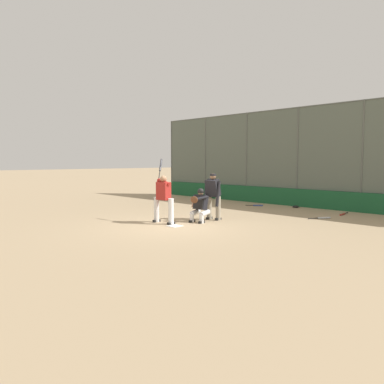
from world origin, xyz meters
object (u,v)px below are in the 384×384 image
at_px(batter_at_plate, 163,197).
at_px(catcher_behind_plate, 199,205).
at_px(spare_bat_near_backstop, 343,214).
at_px(umpire_home, 213,195).
at_px(fielding_glove_on_dirt, 296,207).
at_px(spare_bat_by_padding, 322,218).
at_px(spare_bat_third_base_side, 257,205).
at_px(equipment_bag_dugout_side, 201,197).

xyz_separation_m(batter_at_plate, catcher_behind_plate, (-0.71, -1.03, -0.28)).
bearing_deg(spare_bat_near_backstop, umpire_home, -37.17).
relative_size(batter_at_plate, spare_bat_near_backstop, 2.44).
height_order(umpire_home, fielding_glove_on_dirt, umpire_home).
height_order(spare_bat_by_padding, spare_bat_third_base_side, same).
bearing_deg(batter_at_plate, equipment_bag_dugout_side, -57.98).
height_order(spare_bat_near_backstop, spare_bat_by_padding, same).
relative_size(spare_bat_by_padding, equipment_bag_dugout_side, 0.68).
bearing_deg(umpire_home, spare_bat_third_base_side, -81.86).
height_order(catcher_behind_plate, umpire_home, umpire_home).
bearing_deg(batter_at_plate, spare_bat_by_padding, -127.78).
relative_size(spare_bat_near_backstop, fielding_glove_on_dirt, 3.06).
bearing_deg(equipment_bag_dugout_side, umpire_home, 137.35).
relative_size(umpire_home, spare_bat_third_base_side, 2.46).
bearing_deg(spare_bat_near_backstop, catcher_behind_plate, -33.38).
bearing_deg(spare_bat_third_base_side, equipment_bag_dugout_side, 140.22).
height_order(umpire_home, spare_bat_by_padding, umpire_home).
xyz_separation_m(batter_at_plate, spare_bat_third_base_side, (0.61, -6.26, -0.86)).
height_order(umpire_home, equipment_bag_dugout_side, umpire_home).
relative_size(spare_bat_by_padding, fielding_glove_on_dirt, 2.70).
bearing_deg(spare_bat_near_backstop, batter_at_plate, -34.52).
height_order(fielding_glove_on_dirt, equipment_bag_dugout_side, equipment_bag_dugout_side).
bearing_deg(spare_bat_third_base_side, spare_bat_near_backstop, -35.40).
distance_m(catcher_behind_plate, fielding_glove_on_dirt, 6.03).
height_order(spare_bat_near_backstop, spare_bat_third_base_side, same).
distance_m(catcher_behind_plate, spare_bat_near_backstop, 5.99).
bearing_deg(umpire_home, fielding_glove_on_dirt, -101.41).
bearing_deg(spare_bat_by_padding, spare_bat_third_base_side, 100.59).
xyz_separation_m(batter_at_plate, umpire_home, (-0.69, -1.76, 0.01)).
xyz_separation_m(spare_bat_third_base_side, fielding_glove_on_dirt, (-1.62, -0.76, 0.02)).
xyz_separation_m(spare_bat_by_padding, fielding_glove_on_dirt, (2.38, -2.25, 0.02)).
bearing_deg(equipment_bag_dugout_side, spare_bat_near_backstop, 178.52).
bearing_deg(spare_bat_near_backstop, spare_bat_third_base_side, -94.87).
xyz_separation_m(batter_at_plate, fielding_glove_on_dirt, (-1.01, -7.03, -0.84)).
height_order(batter_at_plate, equipment_bag_dugout_side, batter_at_plate).
bearing_deg(spare_bat_by_padding, equipment_bag_dugout_side, 108.50).
distance_m(spare_bat_third_base_side, equipment_bag_dugout_side, 3.88).
relative_size(umpire_home, spare_bat_by_padding, 2.10).
relative_size(batter_at_plate, spare_bat_third_base_side, 3.24).
bearing_deg(catcher_behind_plate, equipment_bag_dugout_side, -55.59).
bearing_deg(fielding_glove_on_dirt, spare_bat_near_backstop, 163.90).
distance_m(spare_bat_by_padding, equipment_bag_dugout_side, 8.05).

